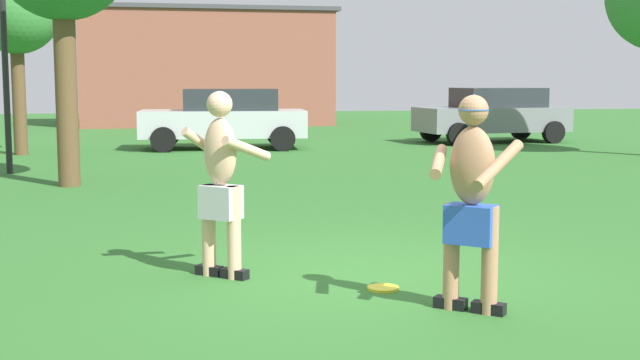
# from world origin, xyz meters

# --- Properties ---
(ground_plane) EXTENTS (80.00, 80.00, 0.00)m
(ground_plane) POSITION_xyz_m (0.00, 0.00, 0.00)
(ground_plane) COLOR #2D6628
(player_with_cap) EXTENTS (0.79, 0.79, 1.72)m
(player_with_cap) POSITION_xyz_m (0.45, -1.35, 0.95)
(player_with_cap) COLOR black
(player_with_cap) RESTS_ON ground_plane
(player_in_gray) EXTENTS (0.85, 0.70, 1.72)m
(player_in_gray) POSITION_xyz_m (-1.35, 0.25, 0.91)
(player_in_gray) COLOR black
(player_in_gray) RESTS_ON ground_plane
(frisbee) EXTENTS (0.28, 0.28, 0.03)m
(frisbee) POSITION_xyz_m (-0.02, -0.54, 0.01)
(frisbee) COLOR yellow
(frisbee) RESTS_ON ground_plane
(car_gray_near_post) EXTENTS (4.44, 2.32, 1.58)m
(car_gray_near_post) POSITION_xyz_m (8.05, 15.57, 0.82)
(car_gray_near_post) COLOR slate
(car_gray_near_post) RESTS_ON ground_plane
(car_silver_mid_lot) EXTENTS (4.45, 2.36, 1.58)m
(car_silver_mid_lot) POSITION_xyz_m (0.18, 14.86, 0.82)
(car_silver_mid_lot) COLOR silver
(car_silver_mid_lot) RESTS_ON ground_plane
(outbuilding_behind_lot) EXTENTS (10.10, 5.06, 4.62)m
(outbuilding_behind_lot) POSITION_xyz_m (0.68, 27.30, 2.31)
(outbuilding_behind_lot) COLOR brown
(outbuilding_behind_lot) RESTS_ON ground_plane
(tree_left_field) EXTENTS (2.10, 2.10, 4.53)m
(tree_left_field) POSITION_xyz_m (-4.86, 14.11, 3.41)
(tree_left_field) COLOR brown
(tree_left_field) RESTS_ON ground_plane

